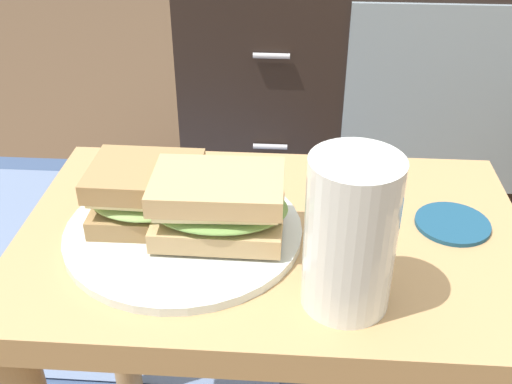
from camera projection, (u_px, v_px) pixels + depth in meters
side_table at (271, 293)px, 0.72m from camera, size 0.56×0.36×0.46m
tv_cabinet at (379, 72)px, 1.55m from camera, size 0.96×0.46×0.58m
area_rug at (105, 255)px, 1.37m from camera, size 0.99×0.87×0.01m
plate at (184, 231)px, 0.67m from camera, size 0.26×0.26×0.01m
sandwich_front at (146, 196)px, 0.66m from camera, size 0.13×0.10×0.07m
sandwich_back at (218, 205)px, 0.63m from camera, size 0.15×0.10×0.07m
beer_glass at (350, 238)px, 0.54m from camera, size 0.08×0.08×0.15m
coaster at (452, 224)px, 0.68m from camera, size 0.08×0.08×0.01m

